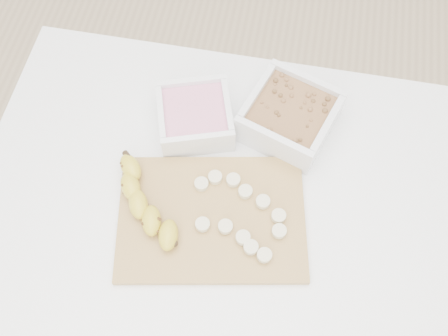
% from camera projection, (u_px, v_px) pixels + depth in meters
% --- Properties ---
extents(ground, '(3.50, 3.50, 0.00)m').
position_uv_depth(ground, '(222.00, 281.00, 1.67)').
color(ground, '#C6AD89').
rests_on(ground, ground).
extents(table, '(1.00, 0.70, 0.75)m').
position_uv_depth(table, '(221.00, 211.00, 1.09)').
color(table, white).
rests_on(table, ground).
extents(bowl_yogurt, '(0.19, 0.19, 0.07)m').
position_uv_depth(bowl_yogurt, '(195.00, 116.00, 1.04)').
color(bowl_yogurt, white).
rests_on(bowl_yogurt, table).
extents(bowl_granola, '(0.22, 0.22, 0.08)m').
position_uv_depth(bowl_granola, '(290.00, 116.00, 1.03)').
color(bowl_granola, white).
rests_on(bowl_granola, table).
extents(cutting_board, '(0.40, 0.32, 0.01)m').
position_uv_depth(cutting_board, '(212.00, 218.00, 0.97)').
color(cutting_board, '#B18645').
rests_on(cutting_board, table).
extents(banana, '(0.15, 0.21, 0.04)m').
position_uv_depth(banana, '(147.00, 204.00, 0.95)').
color(banana, gold).
rests_on(banana, cutting_board).
extents(banana_slices, '(0.19, 0.17, 0.02)m').
position_uv_depth(banana_slices, '(242.00, 214.00, 0.96)').
color(banana_slices, beige).
rests_on(banana_slices, cutting_board).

